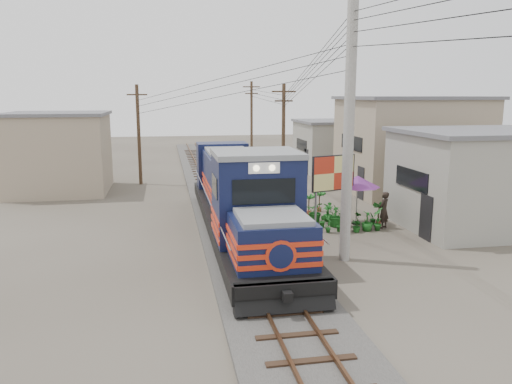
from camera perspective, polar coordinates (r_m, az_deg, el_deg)
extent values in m
plane|color=#473F35|center=(19.44, -0.30, -7.87)|extent=(120.00, 120.00, 0.00)
cube|color=#595651|center=(28.96, -3.76, -1.37)|extent=(3.60, 70.00, 0.16)
cube|color=#51331E|center=(28.87, -4.82, -1.06)|extent=(0.08, 70.00, 0.12)
cube|color=#51331E|center=(28.99, -2.72, -0.98)|extent=(0.08, 70.00, 0.12)
cube|color=black|center=(22.30, -1.77, -3.24)|extent=(3.07, 16.96, 0.58)
cube|color=black|center=(17.40, 0.88, -8.52)|extent=(2.33, 3.39, 0.69)
cube|color=black|center=(27.49, -3.42, -1.19)|extent=(2.33, 3.39, 0.69)
cube|color=#0E1436|center=(15.83, 1.79, -5.88)|extent=(2.52, 2.54, 1.59)
cube|color=#0E1436|center=(18.14, 0.05, -0.91)|extent=(3.01, 2.76, 3.29)
cube|color=slate|center=(17.86, 0.05, 4.41)|extent=(3.07, 2.89, 0.19)
cube|color=black|center=(16.69, 0.91, 0.07)|extent=(2.15, 0.06, 0.85)
cube|color=white|center=(16.54, 0.93, 2.77)|extent=(1.06, 0.06, 0.37)
cube|color=#0E1436|center=(24.59, -2.72, 1.26)|extent=(2.40, 10.39, 2.44)
cube|color=slate|center=(24.41, -2.74, 4.20)|extent=(2.15, 10.39, 0.19)
cube|color=red|center=(22.17, -1.78, -1.78)|extent=(3.11, 16.96, 0.15)
cube|color=red|center=(22.10, -1.79, -0.98)|extent=(3.11, 16.96, 0.15)
cube|color=red|center=(22.03, -1.79, -0.17)|extent=(3.11, 16.96, 0.15)
cylinder|color=#9E9B93|center=(18.88, 10.55, 6.90)|extent=(0.40, 0.40, 10.00)
cylinder|color=#4C3826|center=(33.13, 3.15, 6.20)|extent=(0.24, 0.24, 7.00)
cube|color=#4C3826|center=(33.01, 3.20, 11.39)|extent=(1.60, 0.10, 0.10)
cube|color=#4C3826|center=(33.02, 3.19, 10.35)|extent=(1.20, 0.10, 0.10)
cylinder|color=#4C3826|center=(46.86, -0.51, 7.96)|extent=(0.24, 0.24, 7.50)
cube|color=#4C3826|center=(46.80, -0.52, 11.93)|extent=(1.60, 0.10, 0.10)
cube|color=#4C3826|center=(46.79, -0.52, 11.20)|extent=(1.20, 0.10, 0.10)
cylinder|color=#4C3826|center=(36.26, -13.25, 6.35)|extent=(0.24, 0.24, 7.00)
cube|color=#4C3826|center=(36.15, -13.46, 11.09)|extent=(1.60, 0.10, 0.10)
cube|color=#4C3826|center=(36.15, -13.42, 10.14)|extent=(1.20, 0.10, 0.10)
cube|color=gray|center=(26.04, 24.20, 1.13)|extent=(7.00, 6.00, 4.50)
cube|color=slate|center=(25.78, 24.61, 6.27)|extent=(7.35, 6.30, 0.20)
cube|color=black|center=(24.19, 17.34, 1.45)|extent=(0.05, 3.00, 0.90)
cube|color=gray|center=(34.12, 17.18, 5.02)|extent=(8.00, 7.00, 6.00)
cube|color=slate|center=(33.95, 17.48, 10.23)|extent=(8.40, 7.35, 0.20)
cube|color=black|center=(32.43, 10.86, 5.56)|extent=(0.05, 3.50, 0.90)
cube|color=gray|center=(42.76, 9.14, 5.16)|extent=(6.00, 6.00, 4.00)
cube|color=slate|center=(42.60, 9.22, 7.97)|extent=(6.30, 6.30, 0.20)
cube|color=black|center=(41.84, 5.22, 5.40)|extent=(0.05, 3.00, 0.90)
cube|color=gray|center=(34.98, -21.55, 4.06)|extent=(6.00, 6.00, 5.00)
cube|color=slate|center=(34.79, -21.85, 8.30)|extent=(6.30, 6.30, 0.20)
cube|color=black|center=(35.66, -26.35, 4.20)|extent=(0.05, 3.00, 0.90)
cylinder|color=#99999E|center=(23.22, 6.84, -1.44)|extent=(0.10, 0.10, 2.62)
cylinder|color=#99999E|center=(24.29, 10.55, -0.99)|extent=(0.10, 0.10, 2.62)
cube|color=black|center=(23.49, 8.84, 2.16)|extent=(2.25, 0.77, 1.68)
cube|color=red|center=(23.46, 8.86, 2.15)|extent=(2.13, 0.70, 1.57)
cylinder|color=black|center=(25.30, 11.35, -3.48)|extent=(0.44, 0.44, 0.10)
cylinder|color=#99999E|center=(25.06, 11.44, -1.15)|extent=(0.05, 0.05, 2.20)
cone|color=#682674|center=(24.86, 11.53, 1.21)|extent=(2.77, 2.77, 0.55)
imported|color=black|center=(24.58, 14.40, -2.02)|extent=(0.77, 0.74, 1.78)
imported|color=#1A5B1B|center=(23.39, 8.25, -3.67)|extent=(0.46, 0.51, 0.81)
imported|color=#1A5B1B|center=(23.66, 9.54, -3.79)|extent=(0.40, 0.42, 0.61)
imported|color=#1A5B1B|center=(23.73, 11.47, -3.82)|extent=(0.49, 0.56, 0.61)
imported|color=#1A5B1B|center=(24.02, 12.60, -3.26)|extent=(0.61, 0.61, 0.95)
imported|color=#1A5B1B|center=(24.18, 13.74, -3.01)|extent=(0.57, 0.68, 1.12)
imported|color=#1A5B1B|center=(24.28, 7.65, -3.32)|extent=(0.45, 0.43, 0.63)
imported|color=#1A5B1B|center=(24.44, 8.98, -2.65)|extent=(1.31, 1.25, 1.14)
imported|color=#1A5B1B|center=(24.58, 10.18, -2.76)|extent=(0.76, 0.76, 1.02)
imported|color=#1A5B1B|center=(25.00, 11.56, -2.98)|extent=(0.42, 0.42, 0.67)
imported|color=#1A5B1B|center=(25.24, 13.18, -2.95)|extent=(0.45, 0.45, 0.64)
imported|color=#1A5B1B|center=(25.26, 6.85, -2.23)|extent=(1.24, 1.20, 1.06)
imported|color=#1A5B1B|center=(25.45, 8.21, -2.42)|extent=(0.66, 0.66, 0.84)
imported|color=#1A5B1B|center=(25.78, 9.13, -2.31)|extent=(0.32, 0.45, 0.81)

